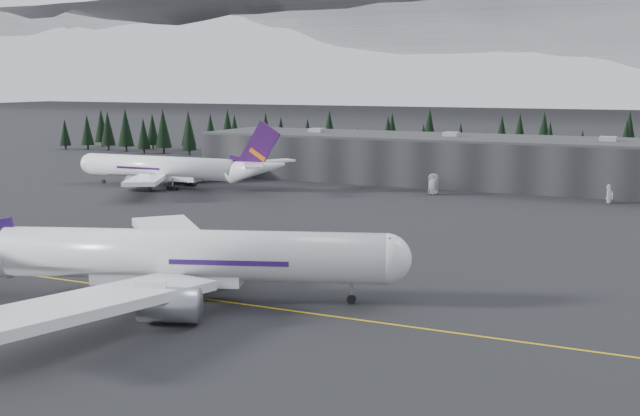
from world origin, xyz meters
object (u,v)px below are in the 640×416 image
at_px(terminal, 487,161).
at_px(gse_vehicle_b, 610,200).
at_px(jet_main, 146,255).
at_px(jet_parked, 177,168).
at_px(gse_vehicle_a, 434,192).

distance_m(terminal, gse_vehicle_b, 39.32).
height_order(jet_main, gse_vehicle_b, jet_main).
bearing_deg(terminal, jet_main, -95.66).
relative_size(jet_main, gse_vehicle_b, 15.27).
relative_size(jet_main, jet_parked, 1.09).
relative_size(gse_vehicle_a, gse_vehicle_b, 1.19).
bearing_deg(jet_parked, jet_main, 120.41).
height_order(jet_main, gse_vehicle_a, jet_main).
bearing_deg(gse_vehicle_b, jet_main, -37.70).
bearing_deg(gse_vehicle_b, terminal, -137.06).
bearing_deg(terminal, jet_parked, -150.33).
bearing_deg(jet_main, terminal, 64.74).
bearing_deg(gse_vehicle_a, jet_parked, -162.29).
bearing_deg(terminal, gse_vehicle_a, -106.49).
relative_size(jet_main, gse_vehicle_a, 12.79).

